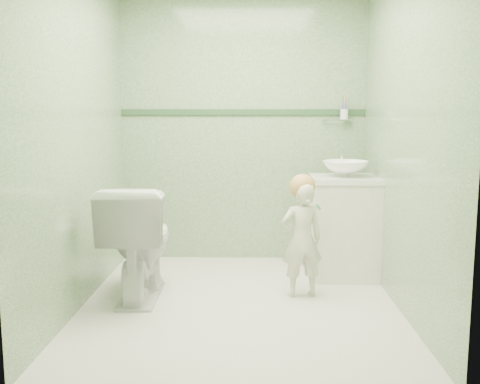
{
  "coord_description": "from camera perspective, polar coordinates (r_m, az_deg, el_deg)",
  "views": [
    {
      "loc": [
        0.09,
        -3.66,
        1.33
      ],
      "look_at": [
        0.0,
        0.15,
        0.78
      ],
      "focal_mm": 40.38,
      "sensor_mm": 36.0,
      "label": 1
    }
  ],
  "objects": [
    {
      "name": "faucet",
      "position": [
        4.62,
        10.71,
        3.65
      ],
      "size": [
        0.03,
        0.13,
        0.18
      ],
      "color": "silver",
      "rests_on": "counter"
    },
    {
      "name": "room_shell",
      "position": [
        3.66,
        -0.06,
        6.18
      ],
      "size": [
        2.5,
        2.54,
        2.4
      ],
      "color": "#688D64",
      "rests_on": "ground"
    },
    {
      "name": "ground",
      "position": [
        3.9,
        -0.05,
        -11.75
      ],
      "size": [
        2.5,
        2.5,
        0.0
      ],
      "primitive_type": "plane",
      "color": "beige",
      "rests_on": "ground"
    },
    {
      "name": "vanity",
      "position": [
        4.52,
        10.9,
        -3.81
      ],
      "size": [
        0.52,
        0.5,
        0.8
      ],
      "primitive_type": "cube",
      "color": "silver",
      "rests_on": "ground"
    },
    {
      "name": "toilet",
      "position": [
        4.01,
        -10.68,
        -5.09
      ],
      "size": [
        0.49,
        0.83,
        0.84
      ],
      "primitive_type": "imported",
      "rotation": [
        0.0,
        0.0,
        3.16
      ],
      "color": "white",
      "rests_on": "ground"
    },
    {
      "name": "toddler",
      "position": [
        3.97,
        6.54,
        -5.05
      ],
      "size": [
        0.34,
        0.26,
        0.84
      ],
      "primitive_type": "imported",
      "rotation": [
        0.0,
        0.0,
        3.33
      ],
      "color": "beige",
      "rests_on": "ground"
    },
    {
      "name": "cup_holder",
      "position": [
        4.91,
        10.87,
        8.1
      ],
      "size": [
        0.26,
        0.07,
        0.21
      ],
      "color": "silver",
      "rests_on": "room_shell"
    },
    {
      "name": "basin",
      "position": [
        4.45,
        11.07,
        2.43
      ],
      "size": [
        0.37,
        0.37,
        0.13
      ],
      "primitive_type": "imported",
      "color": "white",
      "rests_on": "counter"
    },
    {
      "name": "trim_stripe",
      "position": [
        4.9,
        0.3,
        8.45
      ],
      "size": [
        2.2,
        0.02,
        0.05
      ],
      "primitive_type": "cube",
      "color": "#2B4D2C",
      "rests_on": "room_shell"
    },
    {
      "name": "hair_cap",
      "position": [
        3.93,
        6.6,
        0.54
      ],
      "size": [
        0.19,
        0.19,
        0.19
      ],
      "primitive_type": "sphere",
      "color": "#BB8849",
      "rests_on": "toddler"
    },
    {
      "name": "teal_toothbrush",
      "position": [
        3.82,
        8.19,
        -1.52
      ],
      "size": [
        0.11,
        0.14,
        0.08
      ],
      "color": "#16855C",
      "rests_on": "toddler"
    },
    {
      "name": "counter",
      "position": [
        4.45,
        11.04,
        1.36
      ],
      "size": [
        0.54,
        0.52,
        0.04
      ],
      "primitive_type": "cube",
      "color": "white",
      "rests_on": "vanity"
    }
  ]
}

